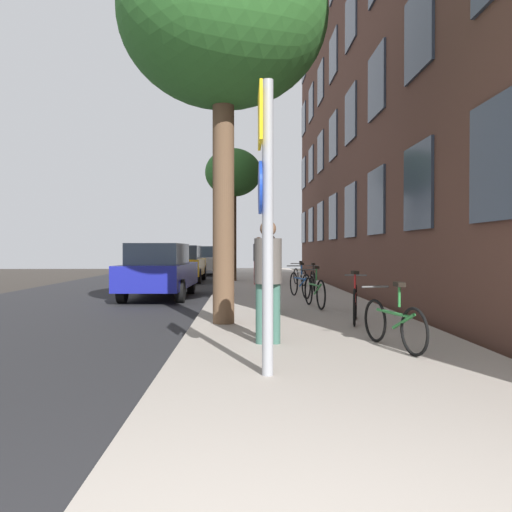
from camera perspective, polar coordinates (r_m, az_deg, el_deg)
The scene contains 19 objects.
ground_plane at distance 16.88m, azimuth -9.42°, elevation -4.21°, with size 41.80×41.80×0.00m, color #332D28.
road_asphalt at distance 17.29m, azimuth -16.35°, elevation -4.09°, with size 7.00×38.00×0.01m, color #232326.
sidewalk at distance 16.75m, azimuth 2.55°, elevation -4.03°, with size 4.20×38.00×0.12m, color #9E9389.
sign_post at distance 5.30m, azimuth 1.07°, elevation 5.98°, with size 0.16×0.60×3.13m.
traffic_light at distance 20.70m, azimuth -3.08°, elevation 4.28°, with size 0.43×0.24×3.81m.
tree_near at distance 9.94m, azimuth -3.76°, elevation 25.34°, with size 3.77×3.77×7.12m.
tree_far at distance 21.66m, azimuth -2.62°, elevation 9.34°, with size 2.41×2.41×5.66m.
bicycle_0 at distance 7.02m, azimuth 15.46°, elevation -7.35°, with size 0.53×1.59×0.91m.
bicycle_1 at distance 9.33m, azimuth 11.26°, elevation -5.21°, with size 0.54×1.59×0.95m.
bicycle_2 at distance 11.60m, azimuth 6.71°, elevation -4.01°, with size 0.42×1.70×0.96m.
bicycle_3 at distance 13.97m, azimuth 5.04°, elevation -3.18°, with size 0.52×1.73×0.97m.
bicycle_4 at distance 16.43m, azimuth 6.52°, elevation -2.70°, with size 0.42×1.68×0.90m.
bicycle_5 at distance 18.79m, azimuth 5.02°, elevation -2.25°, with size 0.46×1.61×0.90m.
pedestrian_0 at distance 7.07m, azimuth 1.38°, elevation -1.99°, with size 0.55×0.55×1.75m.
pedestrian_1 at distance 10.75m, azimuth 1.62°, elevation -1.32°, with size 0.44×0.44×1.66m.
pedestrian_2 at distance 19.11m, azimuth 0.30°, elevation -0.14°, with size 0.47×0.47×1.81m.
car_0 at distance 15.10m, azimuth -10.97°, elevation -1.59°, with size 1.86×4.48×1.62m.
car_1 at distance 22.58m, azimuth -8.35°, elevation -0.81°, with size 1.83×4.22×1.62m.
car_2 at distance 28.53m, azimuth -6.17°, elevation -0.48°, with size 1.93×4.12×1.62m.
Camera 1 is at (-0.09, -1.65, 1.46)m, focal length 34.99 mm.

